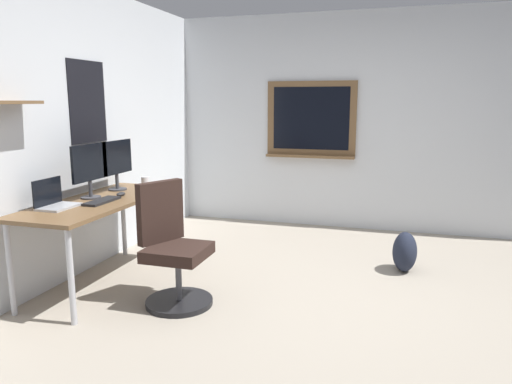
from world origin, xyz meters
The scene contains 12 objects.
ground_plane centered at (0.00, 0.00, 0.00)m, with size 5.20×5.20×0.00m, color #9E9384.
wall_back centered at (0.00, 2.45, 1.30)m, with size 5.00×0.30×2.60m.
wall_right centered at (2.45, 0.03, 1.30)m, with size 0.22×5.00×2.60m.
desk centered at (-0.11, 2.05, 0.67)m, with size 1.61×0.64×0.74m.
office_chair centered at (-0.30, 1.28, 0.41)m, with size 0.54×0.56×0.95m.
laptop centered at (-0.47, 2.20, 0.79)m, with size 0.31×0.21×0.23m.
monitor_primary centered at (-0.07, 2.15, 1.01)m, with size 0.46×0.17×0.46m.
monitor_secondary centered at (0.33, 2.15, 1.01)m, with size 0.46×0.17×0.46m.
keyboard centered at (-0.19, 1.97, 0.75)m, with size 0.37×0.13×0.02m, color black.
computer_mouse centered at (0.09, 1.97, 0.76)m, with size 0.10×0.06×0.03m, color #262628.
coffee_mug centered at (0.60, 2.02, 0.79)m, with size 0.08×0.08×0.09m, color silver.
backpack centered at (0.96, -0.45, 0.19)m, with size 0.32×0.22×0.37m, color #1E2333.
Camera 1 is at (-3.51, -0.37, 1.56)m, focal length 33.64 mm.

